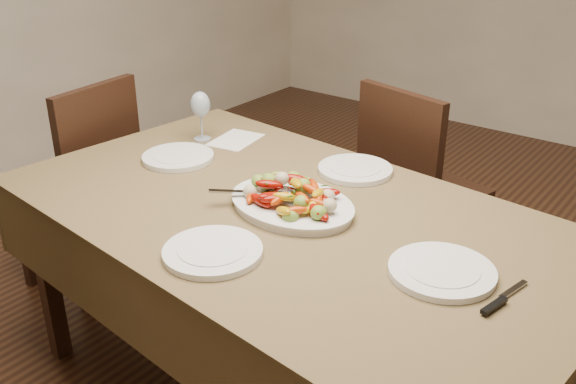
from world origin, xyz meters
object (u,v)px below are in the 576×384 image
(plate_right, at_px, (442,272))
(wine_glass, at_px, (201,115))
(dining_table, at_px, (288,312))
(plate_far, at_px, (355,170))
(serving_platter, at_px, (292,206))
(chair_left, at_px, (76,185))
(plate_left, at_px, (178,157))
(chair_far, at_px, (424,191))
(plate_near, at_px, (213,252))

(plate_right, bearing_deg, wine_glass, 164.17)
(dining_table, relative_size, plate_far, 7.16)
(serving_platter, distance_m, wine_glass, 0.70)
(chair_left, height_order, plate_left, chair_left)
(dining_table, distance_m, serving_platter, 0.39)
(dining_table, height_order, chair_left, chair_left)
(plate_far, bearing_deg, chair_far, 89.43)
(dining_table, bearing_deg, plate_near, -89.89)
(dining_table, relative_size, chair_far, 1.94)
(chair_far, bearing_deg, plate_left, 70.37)
(chair_far, bearing_deg, plate_far, 103.37)
(chair_left, xyz_separation_m, plate_left, (0.66, 0.01, 0.29))
(chair_far, relative_size, chair_left, 1.00)
(plate_near, bearing_deg, plate_far, 89.53)
(plate_left, xyz_separation_m, plate_far, (0.57, 0.29, 0.00))
(chair_far, bearing_deg, plate_right, 131.36)
(dining_table, distance_m, plate_left, 0.69)
(wine_glass, bearing_deg, chair_left, -160.11)
(plate_left, relative_size, plate_near, 0.96)
(dining_table, relative_size, plate_left, 7.14)
(serving_platter, distance_m, plate_near, 0.35)
(plate_right, bearing_deg, plate_far, 141.07)
(chair_far, bearing_deg, chair_left, 49.31)
(plate_near, bearing_deg, chair_left, 161.79)
(chair_left, relative_size, plate_near, 3.53)
(chair_left, bearing_deg, plate_near, 65.87)
(dining_table, xyz_separation_m, chair_far, (0.01, 0.95, 0.10))
(serving_platter, xyz_separation_m, plate_left, (-0.57, 0.07, -0.00))
(chair_left, bearing_deg, plate_right, 80.16)
(serving_platter, relative_size, plate_left, 1.58)
(chair_left, xyz_separation_m, plate_far, (1.23, 0.30, 0.29))
(wine_glass, bearing_deg, chair_far, 45.62)
(dining_table, xyz_separation_m, plate_left, (-0.56, 0.08, 0.39))
(chair_far, height_order, wine_glass, wine_glass)
(dining_table, bearing_deg, serving_platter, 70.19)
(chair_far, distance_m, serving_platter, 0.98)
(serving_platter, bearing_deg, plate_far, 89.70)
(chair_left, xyz_separation_m, wine_glass, (0.59, 0.21, 0.39))
(plate_left, bearing_deg, serving_platter, -6.82)
(chair_left, relative_size, serving_platter, 2.33)
(dining_table, bearing_deg, wine_glass, 156.17)
(plate_right, height_order, plate_near, same)
(chair_left, relative_size, plate_right, 3.49)
(chair_left, distance_m, wine_glass, 0.73)
(serving_platter, bearing_deg, dining_table, -109.81)
(dining_table, height_order, plate_far, plate_far)
(dining_table, bearing_deg, plate_left, 171.87)
(plate_left, distance_m, plate_near, 0.70)
(dining_table, relative_size, plate_near, 6.83)
(plate_right, bearing_deg, chair_far, 117.42)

